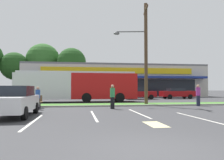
{
  "coord_description": "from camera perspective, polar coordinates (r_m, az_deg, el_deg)",
  "views": [
    {
      "loc": [
        -1.84,
        -5.22,
        1.5
      ],
      "look_at": [
        1.66,
        18.1,
        2.35
      ],
      "focal_mm": 35.89,
      "sensor_mm": 36.0,
      "label": 1
    }
  ],
  "objects": [
    {
      "name": "pedestrian_near_bench",
      "position": [
        16.15,
        0.12,
        -4.27
      ],
      "size": [
        0.35,
        0.35,
        1.74
      ],
      "rotation": [
        0.0,
        0.0,
        3.2
      ],
      "color": "black",
      "rests_on": "ground_plane"
    },
    {
      "name": "parking_stripe_1",
      "position": [
        12.34,
        -4.64,
        -9.01
      ],
      "size": [
        0.12,
        4.8,
        0.01
      ],
      "primitive_type": "cube",
      "color": "silver",
      "rests_on": "ground_plane"
    },
    {
      "name": "parking_stripe_0",
      "position": [
        10.7,
        -19.46,
        -9.97
      ],
      "size": [
        0.12,
        4.8,
        0.01
      ],
      "primitive_type": "cube",
      "color": "silver",
      "rests_on": "ground_plane"
    },
    {
      "name": "grass_median",
      "position": [
        19.36,
        -3.08,
        -6.32
      ],
      "size": [
        56.0,
        2.2,
        0.12
      ],
      "primitive_type": "cube",
      "color": "#427A2D",
      "rests_on": "ground_plane"
    },
    {
      "name": "utility_pole",
      "position": [
        20.17,
        8.19,
        7.56
      ],
      "size": [
        3.12,
        2.39,
        9.05
      ],
      "color": "#4C3826",
      "rests_on": "ground_plane"
    },
    {
      "name": "tree_left",
      "position": [
        52.34,
        -23.6,
        3.26
      ],
      "size": [
        5.91,
        5.91,
        9.16
      ],
      "color": "#473323",
      "rests_on": "ground_plane"
    },
    {
      "name": "car_2",
      "position": [
        30.24,
        7.03,
        -3.36
      ],
      "size": [
        4.17,
        1.87,
        1.59
      ],
      "color": "maroon",
      "rests_on": "ground_plane"
    },
    {
      "name": "city_bus",
      "position": [
        24.34,
        -8.83,
        -1.4
      ],
      "size": [
        12.69,
        2.67,
        3.25
      ],
      "rotation": [
        0.0,
        0.0,
        3.14
      ],
      "color": "#B71414",
      "rests_on": "ground_plane"
    },
    {
      "name": "lot_arrow",
      "position": [
        9.57,
        11.0,
        -11.01
      ],
      "size": [
        0.7,
        1.6,
        0.01
      ],
      "primitive_type": "cube",
      "color": "beige",
      "rests_on": "ground_plane"
    },
    {
      "name": "parking_stripe_3",
      "position": [
        12.16,
        21.01,
        -8.98
      ],
      "size": [
        0.12,
        4.8,
        0.01
      ],
      "primitive_type": "cube",
      "color": "silver",
      "rests_on": "ground_plane"
    },
    {
      "name": "bus_stop_bench",
      "position": [
        17.72,
        -19.89,
        -5.15
      ],
      "size": [
        1.6,
        0.45,
        0.95
      ],
      "rotation": [
        0.0,
        0.0,
        3.14
      ],
      "color": "brown",
      "rests_on": "ground_plane"
    },
    {
      "name": "parking_stripe_2",
      "position": [
        13.5,
        6.72,
        -8.4
      ],
      "size": [
        0.12,
        4.8,
        0.01
      ],
      "primitive_type": "cube",
      "color": "silver",
      "rests_on": "ground_plane"
    },
    {
      "name": "pedestrian_mid",
      "position": [
        16.7,
        -18.39,
        -4.35
      ],
      "size": [
        0.32,
        0.32,
        1.59
      ],
      "rotation": [
        0.0,
        0.0,
        3.56
      ],
      "color": "black",
      "rests_on": "ground_plane"
    },
    {
      "name": "curb_lip",
      "position": [
        18.15,
        -2.71,
        -6.6
      ],
      "size": [
        56.0,
        0.24,
        0.12
      ],
      "primitive_type": "cube",
      "color": "gray",
      "rests_on": "ground_plane"
    },
    {
      "name": "car_3",
      "position": [
        32.75,
        16.24,
        -3.24
      ],
      "size": [
        4.76,
        1.96,
        1.48
      ],
      "color": "maroon",
      "rests_on": "ground_plane"
    },
    {
      "name": "pedestrian_by_pole",
      "position": [
        20.05,
        21.11,
        -3.64
      ],
      "size": [
        0.36,
        0.36,
        1.79
      ],
      "rotation": [
        0.0,
        0.0,
        2.57
      ],
      "color": "#1E2338",
      "rests_on": "ground_plane"
    },
    {
      "name": "ground_plane",
      "position": [
        5.74,
        10.96,
        -17.16
      ],
      "size": [
        240.0,
        240.0,
        0.0
      ],
      "primitive_type": "plane",
      "color": "#38383A"
    },
    {
      "name": "tree_mid_left",
      "position": [
        53.0,
        -17.17,
        4.79
      ],
      "size": [
        7.54,
        7.54,
        11.52
      ],
      "color": "#473323",
      "rests_on": "ground_plane"
    },
    {
      "name": "tree_mid",
      "position": [
        49.47,
        -10.25,
        4.46
      ],
      "size": [
        6.2,
        6.2,
        10.21
      ],
      "color": "#473323",
      "rests_on": "ground_plane"
    },
    {
      "name": "storefront_building",
      "position": [
        42.52,
        0.33,
        -0.33
      ],
      "size": [
        30.73,
        14.89,
        5.56
      ],
      "color": "#BCB7AD",
      "rests_on": "ground_plane"
    },
    {
      "name": "car_0",
      "position": [
        12.88,
        -23.52,
        -4.92
      ],
      "size": [
        1.87,
        4.55,
        1.62
      ],
      "rotation": [
        0.0,
        0.0,
        -1.57
      ],
      "color": "silver",
      "rests_on": "ground_plane"
    }
  ]
}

